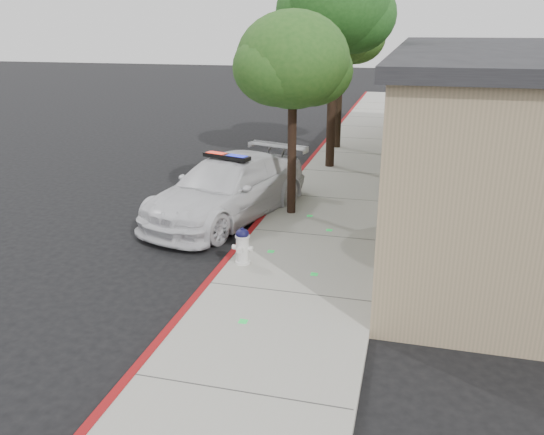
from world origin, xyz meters
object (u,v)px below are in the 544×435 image
Objects in this scene: clapboard_building at (520,119)px; fire_hydrant at (242,246)px; street_tree_near at (293,65)px; street_tree_mid at (336,9)px; street_tree_far at (342,33)px; police_car at (227,188)px.

fire_hydrant is (-6.24, -7.98, -1.59)m from clapboard_building.
clapboard_building is at bearing 37.15° from street_tree_near.
street_tree_near is 0.74× the size of street_tree_mid.
clapboard_building is 6.61m from street_tree_mid.
street_tree_near is (-5.98, -4.53, 1.75)m from clapboard_building.
street_tree_near is at bearing 86.74° from fire_hydrant.
fire_hydrant is at bearing -91.40° from street_tree_far.
street_tree_far is (-5.95, 3.93, 2.38)m from clapboard_building.
clapboard_building is at bearing 50.11° from police_car.
street_tree_mid is at bearing 89.37° from police_car.
street_tree_far reaches higher than police_car.
street_tree_far is at bearing 89.67° from fire_hydrant.
clapboard_building is 3.59× the size of police_car.
police_car is at bearing -166.22° from street_tree_near.
street_tree_far reaches higher than clapboard_building.
clapboard_building is 3.08× the size of street_tree_mid.
street_tree_near is at bearing -142.85° from clapboard_building.
police_car is (-7.59, -4.93, -1.34)m from clapboard_building.
street_tree_near reaches higher than clapboard_building.
police_car is 1.17× the size of street_tree_near.
street_tree_far is (0.29, 11.91, 3.97)m from fire_hydrant.
street_tree_near is 5.47m from street_tree_mid.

